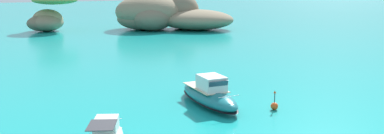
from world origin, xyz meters
TOP-DOWN VIEW (x-y plane):
  - islet_large at (18.01, 62.54)m, footprint 26.01×22.44m
  - islet_small at (-3.50, 68.99)m, footprint 10.49×8.84m
  - motorboat_teal at (1.65, 10.96)m, footprint 2.49×8.06m
  - channel_buoy at (5.43, 7.74)m, footprint 0.56×0.56m

SIDE VIEW (x-z plane):
  - channel_buoy at x=5.43m, z-range -0.40..1.08m
  - motorboat_teal at x=1.65m, z-range -0.39..1.98m
  - islet_small at x=-3.50m, z-range -0.71..6.05m
  - islet_large at x=18.01m, z-range -0.70..6.43m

